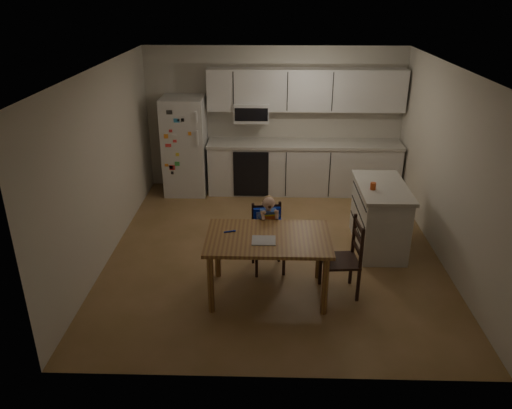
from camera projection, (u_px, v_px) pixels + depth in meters
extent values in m
cube|color=olive|center=(274.00, 250.00, 7.03)|extent=(4.50, 5.00, 0.01)
cube|color=beige|center=(274.00, 119.00, 8.81)|extent=(4.50, 0.02, 2.50)
cube|color=beige|center=(105.00, 164.00, 6.58)|extent=(0.02, 5.00, 2.50)
cube|color=beige|center=(448.00, 168.00, 6.47)|extent=(0.02, 5.00, 2.50)
cube|color=white|center=(277.00, 68.00, 6.02)|extent=(4.50, 5.00, 0.01)
cube|color=silver|center=(185.00, 146.00, 8.69)|extent=(0.72, 0.70, 1.70)
cube|color=silver|center=(303.00, 169.00, 8.86)|extent=(3.34, 0.60, 0.86)
cube|color=beige|center=(304.00, 144.00, 8.66)|extent=(3.37, 0.62, 0.05)
cube|color=black|center=(251.00, 174.00, 8.60)|extent=(0.60, 0.02, 0.80)
cube|color=silver|center=(306.00, 90.00, 8.42)|extent=(3.34, 0.34, 0.70)
cube|color=silver|center=(252.00, 112.00, 8.57)|extent=(0.60, 0.38, 0.33)
cube|color=silver|center=(379.00, 218.00, 6.96)|extent=(0.60, 1.20, 0.88)
cube|color=beige|center=(383.00, 187.00, 6.77)|extent=(0.66, 1.26, 0.05)
cylinder|color=#BB4314|center=(373.00, 186.00, 6.62)|extent=(0.08, 0.08, 0.09)
cube|color=brown|center=(268.00, 238.00, 5.74)|extent=(1.44, 0.92, 0.04)
cylinder|color=brown|center=(211.00, 284.00, 5.56)|extent=(0.07, 0.07, 0.73)
cylinder|color=brown|center=(217.00, 251.00, 6.25)|extent=(0.07, 0.07, 0.73)
cylinder|color=brown|center=(325.00, 286.00, 5.53)|extent=(0.07, 0.07, 0.73)
cylinder|color=brown|center=(319.00, 252.00, 6.22)|extent=(0.07, 0.07, 0.73)
cube|color=silver|center=(264.00, 240.00, 5.63)|extent=(0.27, 0.23, 0.01)
cylinder|color=#0E28B1|center=(229.00, 232.00, 5.83)|extent=(0.12, 0.06, 0.02)
cube|color=black|center=(268.00, 242.00, 6.40)|extent=(0.44, 0.44, 0.03)
cube|color=black|center=(257.00, 264.00, 6.30)|extent=(0.04, 0.04, 0.39)
cube|color=black|center=(253.00, 250.00, 6.62)|extent=(0.04, 0.04, 0.39)
cube|color=black|center=(284.00, 262.00, 6.34)|extent=(0.04, 0.04, 0.39)
cube|color=black|center=(279.00, 249.00, 6.66)|extent=(0.04, 0.04, 0.39)
cube|color=black|center=(266.00, 219.00, 6.46)|extent=(0.39, 0.09, 0.46)
cube|color=#0E28B1|center=(268.00, 238.00, 6.37)|extent=(0.40, 0.36, 0.09)
cube|color=#0E28B1|center=(267.00, 219.00, 6.41)|extent=(0.35, 0.11, 0.31)
cube|color=#5C94C6|center=(269.00, 235.00, 6.34)|extent=(0.31, 0.28, 0.01)
cube|color=#283E95|center=(268.00, 219.00, 6.28)|extent=(0.22, 0.16, 0.24)
cube|color=#F15234|center=(269.00, 222.00, 6.23)|extent=(0.17, 0.04, 0.18)
sphere|color=beige|center=(269.00, 203.00, 6.18)|extent=(0.18, 0.18, 0.16)
ellipsoid|color=olive|center=(269.00, 202.00, 6.17)|extent=(0.18, 0.17, 0.13)
cube|color=black|center=(340.00, 261.00, 5.89)|extent=(0.45, 0.45, 0.03)
cube|color=black|center=(320.00, 269.00, 6.14)|extent=(0.04, 0.04, 0.42)
cube|color=black|center=(351.00, 269.00, 6.16)|extent=(0.04, 0.04, 0.42)
cube|color=black|center=(326.00, 286.00, 5.80)|extent=(0.04, 0.04, 0.42)
cube|color=black|center=(358.00, 285.00, 5.81)|extent=(0.04, 0.04, 0.42)
cube|color=black|center=(358.00, 241.00, 5.79)|extent=(0.07, 0.42, 0.50)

